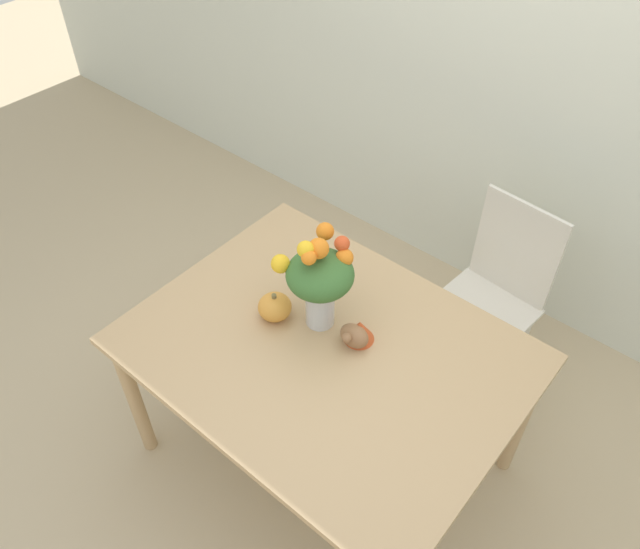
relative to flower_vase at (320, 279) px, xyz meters
The scene contains 7 objects.
ground_plane 1.00m from the flower_vase, 40.13° to the right, with size 12.00×12.00×0.00m, color tan.
wall_back 1.44m from the flower_vase, 85.73° to the left, with size 8.00×0.06×2.70m.
dining_table 0.34m from the flower_vase, 40.13° to the right, with size 1.41×1.08×0.77m.
flower_vase is the anchor object (origin of this frame).
pumpkin 0.24m from the flower_vase, 146.70° to the right, with size 0.13×0.13×0.12m.
turkey_figurine 0.25m from the flower_vase, ahead, with size 0.11×0.15×0.09m.
dining_chair_near_window 1.01m from the flower_vase, 66.03° to the left, with size 0.45×0.45×0.96m.
Camera 1 is at (0.92, -1.13, 2.57)m, focal length 35.00 mm.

